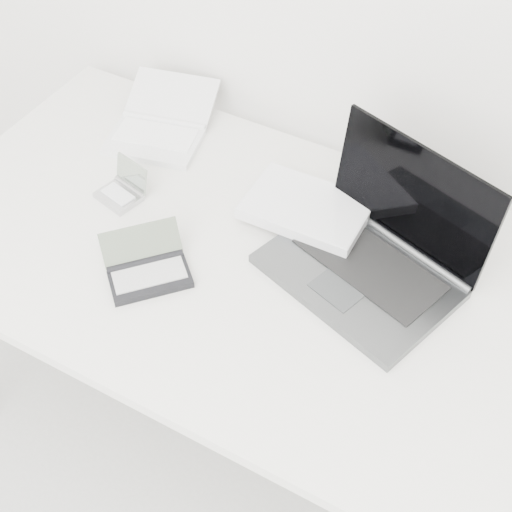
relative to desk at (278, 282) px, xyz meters
The scene contains 5 objects.
desk is the anchor object (origin of this frame).
laptop_large 0.18m from the desk, 44.72° to the left, with size 0.53×0.39×0.25m.
netbook_open_white 0.53m from the desk, 151.63° to the left, with size 0.28×0.32×0.07m.
pda_silver 0.41m from the desk, behind, with size 0.11×0.11×0.08m.
palmtop_charcoal 0.27m from the desk, 147.07° to the right, with size 0.21×0.21×0.08m.
Camera 1 is at (0.42, 0.69, 1.84)m, focal length 50.00 mm.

